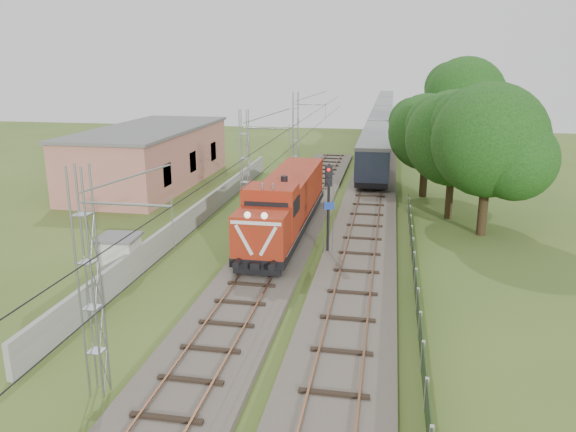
% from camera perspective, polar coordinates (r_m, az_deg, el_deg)
% --- Properties ---
extents(ground, '(140.00, 140.00, 0.00)m').
position_cam_1_polar(ground, '(26.86, -4.52, -8.86)').
color(ground, '#3D5720').
rests_on(ground, ground).
extents(track_main, '(4.20, 70.00, 0.45)m').
position_cam_1_polar(track_main, '(33.11, -1.43, -3.64)').
color(track_main, '#6B6054').
rests_on(track_main, ground).
extents(track_side, '(4.20, 80.00, 0.45)m').
position_cam_1_polar(track_side, '(44.95, 8.25, 1.41)').
color(track_side, '#6B6054').
rests_on(track_side, ground).
extents(catenary, '(3.31, 70.00, 8.00)m').
position_cam_1_polar(catenary, '(37.48, -4.33, 4.73)').
color(catenary, gray).
rests_on(catenary, ground).
extents(boundary_wall, '(0.25, 40.00, 1.50)m').
position_cam_1_polar(boundary_wall, '(39.26, -9.25, 0.13)').
color(boundary_wall, '#9E9E99').
rests_on(boundary_wall, ground).
extents(station_building, '(8.40, 20.40, 5.22)m').
position_cam_1_polar(station_building, '(52.88, -13.75, 5.97)').
color(station_building, '#BB7264').
rests_on(station_building, ground).
extents(fence, '(0.12, 32.00, 1.20)m').
position_cam_1_polar(fence, '(28.63, 12.83, -6.32)').
color(fence, black).
rests_on(fence, ground).
extents(locomotive, '(2.90, 16.56, 4.20)m').
position_cam_1_polar(locomotive, '(36.02, -0.24, 1.29)').
color(locomotive, black).
rests_on(locomotive, ground).
extents(coach_rake, '(2.95, 88.05, 3.41)m').
position_cam_1_polar(coach_rake, '(90.74, 9.60, 9.97)').
color(coach_rake, black).
rests_on(coach_rake, ground).
extents(signal_post, '(0.58, 0.47, 5.43)m').
position_cam_1_polar(signal_post, '(31.97, 4.14, 2.25)').
color(signal_post, black).
rests_on(signal_post, ground).
extents(relay_hut, '(2.26, 2.26, 2.16)m').
position_cam_1_polar(relay_hut, '(31.11, -16.74, -3.85)').
color(relay_hut, beige).
rests_on(relay_hut, ground).
extents(tree_a, '(7.06, 6.73, 9.16)m').
position_cam_1_polar(tree_a, '(41.17, 16.62, 7.46)').
color(tree_a, '#392B17').
rests_on(tree_a, ground).
extents(tree_b, '(7.58, 7.22, 9.83)m').
position_cam_1_polar(tree_b, '(37.66, 19.93, 7.12)').
color(tree_b, '#392B17').
rests_on(tree_b, ground).
extents(tree_c, '(6.56, 6.25, 8.51)m').
position_cam_1_polar(tree_c, '(47.57, 14.01, 8.17)').
color(tree_c, '#392B17').
rests_on(tree_c, ground).
extents(tree_d, '(8.83, 8.41, 11.45)m').
position_cam_1_polar(tree_d, '(63.14, 17.65, 11.33)').
color(tree_d, '#392B17').
rests_on(tree_d, ground).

